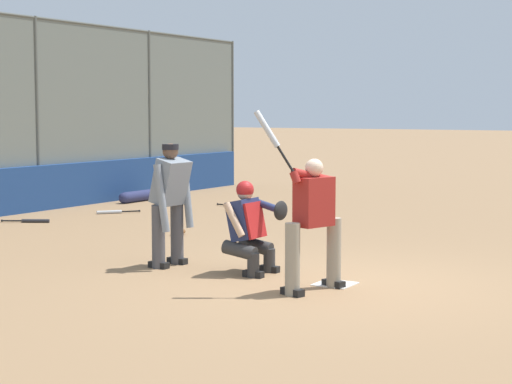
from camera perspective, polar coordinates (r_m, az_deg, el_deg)
ground_plane at (r=10.10m, az=5.29°, el=-6.15°), size 160.00×160.00×0.00m
home_plate_marker at (r=10.10m, az=5.29°, el=-6.12°), size 0.43×0.43×0.01m
batter_at_plate at (r=9.58m, az=3.81°, el=-1.85°), size 0.83×0.81×2.04m
catcher_behind_plate at (r=10.64m, az=-0.37°, el=-2.27°), size 0.61×0.71×1.16m
umpire_home at (r=11.15m, az=-5.75°, el=-0.59°), size 0.65×0.41×1.61m
spare_bat_near_backstop at (r=18.00m, az=-1.34°, el=-0.92°), size 0.16×0.84×0.07m
spare_bat_by_padding at (r=16.06m, az=-14.72°, el=-1.87°), size 0.48×0.80×0.07m
spare_bat_third_base_side at (r=17.14m, az=-9.54°, el=-1.32°), size 0.69×0.59×0.07m
fielding_glove_on_dirt at (r=14.04m, az=-5.19°, el=-2.66°), size 0.30×0.23×0.11m
equipment_bag_dugout_side at (r=19.31m, az=-7.84°, el=-0.27°), size 1.24×0.25×0.25m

